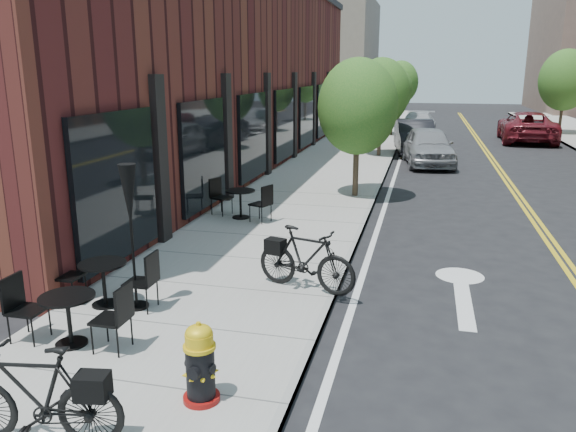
% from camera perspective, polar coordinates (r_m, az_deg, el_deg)
% --- Properties ---
extents(ground, '(120.00, 120.00, 0.00)m').
position_cam_1_polar(ground, '(7.64, 2.80, -13.31)').
color(ground, black).
rests_on(ground, ground).
extents(sidewalk_near, '(4.00, 70.00, 0.12)m').
position_cam_1_polar(sidewalk_near, '(17.31, 2.61, 2.85)').
color(sidewalk_near, '#9E9B93').
rests_on(sidewalk_near, ground).
extents(building_near, '(5.00, 28.00, 7.00)m').
position_cam_1_polar(building_near, '(22.04, -7.09, 14.28)').
color(building_near, '#411515').
rests_on(building_near, ground).
extents(bg_building_left, '(8.00, 14.00, 10.00)m').
position_cam_1_polar(bg_building_left, '(55.43, 4.26, 16.01)').
color(bg_building_left, '#726656').
rests_on(bg_building_left, ground).
extents(tree_near_a, '(2.20, 2.20, 3.81)m').
position_cam_1_polar(tree_near_a, '(15.77, 7.09, 10.95)').
color(tree_near_a, '#382B1E').
rests_on(tree_near_a, sidewalk_near).
extents(tree_near_b, '(2.30, 2.30, 3.98)m').
position_cam_1_polar(tree_near_b, '(23.72, 9.45, 12.31)').
color(tree_near_b, '#382B1E').
rests_on(tree_near_b, sidewalk_near).
extents(tree_near_c, '(2.10, 2.10, 3.67)m').
position_cam_1_polar(tree_near_c, '(31.71, 10.61, 12.45)').
color(tree_near_c, '#382B1E').
rests_on(tree_near_c, sidewalk_near).
extents(tree_near_d, '(2.40, 2.40, 4.11)m').
position_cam_1_polar(tree_near_d, '(39.69, 11.33, 13.17)').
color(tree_near_d, '#382B1E').
rests_on(tree_near_d, sidewalk_near).
extents(tree_far_c, '(2.80, 2.80, 4.62)m').
position_cam_1_polar(tree_far_c, '(35.41, 26.33, 12.27)').
color(tree_far_c, '#382B1E').
rests_on(tree_far_c, sidewalk_far).
extents(fire_hydrant, '(0.48, 0.48, 0.91)m').
position_cam_1_polar(fire_hydrant, '(6.22, -8.92, -14.63)').
color(fire_hydrant, maroon).
rests_on(fire_hydrant, sidewalk_near).
extents(bicycle_left, '(1.74, 0.75, 1.01)m').
position_cam_1_polar(bicycle_left, '(5.99, -24.26, -16.28)').
color(bicycle_left, black).
rests_on(bicycle_left, sidewalk_near).
extents(bicycle_right, '(1.80, 0.95, 1.04)m').
position_cam_1_polar(bicycle_right, '(9.02, 1.85, -4.39)').
color(bicycle_right, black).
rests_on(bicycle_right, sidewalk_near).
extents(bistro_set_a, '(1.62, 0.71, 0.88)m').
position_cam_1_polar(bistro_set_a, '(7.81, -21.41, -9.15)').
color(bistro_set_a, black).
rests_on(bistro_set_a, sidewalk_near).
extents(bistro_set_b, '(1.63, 0.71, 0.88)m').
position_cam_1_polar(bistro_set_b, '(8.89, -18.23, -5.96)').
color(bistro_set_b, black).
rests_on(bistro_set_b, sidewalk_near).
extents(bistro_set_c, '(1.67, 1.00, 0.89)m').
position_cam_1_polar(bistro_set_c, '(13.49, -4.85, 1.65)').
color(bistro_set_c, black).
rests_on(bistro_set_c, sidewalk_near).
extents(patio_umbrella, '(0.35, 0.35, 2.17)m').
position_cam_1_polar(patio_umbrella, '(8.36, -15.79, 0.94)').
color(patio_umbrella, black).
rests_on(patio_umbrella, sidewalk_near).
extents(parked_car_a, '(2.30, 4.49, 1.46)m').
position_cam_1_polar(parked_car_a, '(22.56, 14.03, 6.91)').
color(parked_car_a, gray).
rests_on(parked_car_a, ground).
extents(parked_car_b, '(2.10, 4.61, 1.47)m').
position_cam_1_polar(parked_car_b, '(25.75, 12.75, 7.89)').
color(parked_car_b, black).
rests_on(parked_car_b, ground).
extents(parked_car_c, '(2.16, 4.66, 1.32)m').
position_cam_1_polar(parked_car_c, '(32.57, 13.03, 9.07)').
color(parked_car_c, '#B4B4BA').
rests_on(parked_car_c, ground).
extents(parked_car_far, '(2.78, 5.65, 1.54)m').
position_cam_1_polar(parked_car_far, '(31.61, 23.10, 8.34)').
color(parked_car_far, maroon).
rests_on(parked_car_far, ground).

